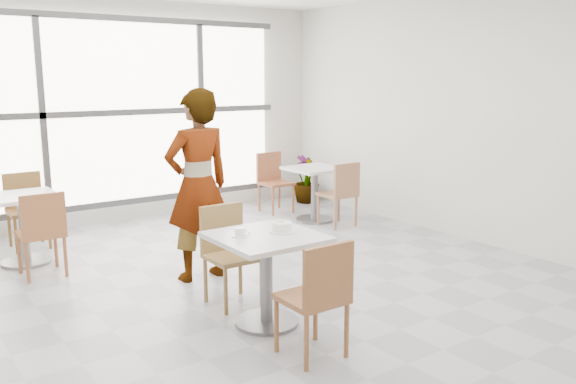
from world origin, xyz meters
TOP-DOWN VIEW (x-y plane):
  - floor at (0.00, 0.00)m, footprint 7.00×7.00m
  - wall_back at (0.00, 3.50)m, footprint 6.00×0.00m
  - wall_right at (3.00, 0.00)m, footprint 0.00×7.00m
  - window at (0.00, 3.44)m, footprint 4.60×0.07m
  - main_table at (-0.43, -0.60)m, footprint 0.80×0.80m
  - chair_near at (-0.47, -1.32)m, footprint 0.42×0.42m
  - chair_far at (-0.43, 0.02)m, footprint 0.42×0.42m
  - oatmeal_bowl at (-0.27, -0.60)m, footprint 0.21×0.21m
  - coffee_cup at (-0.61, -0.51)m, footprint 0.16×0.13m
  - person at (-0.34, 0.73)m, footprint 0.70×0.47m
  - bg_table_left at (-1.65, 2.25)m, footprint 0.70×0.70m
  - bg_table_right at (2.06, 1.96)m, footprint 0.70×0.70m
  - bg_chair_left_near at (-1.60, 1.65)m, footprint 0.42×0.42m
  - bg_chair_left_far at (-1.48, 2.92)m, footprint 0.42×0.42m
  - bg_chair_right_near at (2.13, 1.47)m, footprint 0.42×0.42m
  - bg_chair_right_far at (1.92, 2.78)m, footprint 0.42×0.42m
  - plant_right at (2.70, 2.99)m, footprint 0.54×0.54m

SIDE VIEW (x-z plane):
  - floor at x=0.00m, z-range 0.00..0.00m
  - plant_right at x=2.70m, z-range 0.00..0.74m
  - bg_table_left at x=-1.65m, z-range 0.11..0.86m
  - bg_table_right at x=2.06m, z-range 0.11..0.86m
  - chair_near at x=-0.47m, z-range 0.07..0.94m
  - chair_far at x=-0.43m, z-range 0.07..0.94m
  - bg_chair_left_near at x=-1.60m, z-range 0.07..0.94m
  - bg_chair_left_far at x=-1.48m, z-range 0.07..0.94m
  - bg_chair_right_near at x=2.13m, z-range 0.07..0.94m
  - bg_chair_right_far at x=1.92m, z-range 0.07..0.94m
  - main_table at x=-0.43m, z-range 0.15..0.90m
  - coffee_cup at x=-0.61m, z-range 0.75..0.81m
  - oatmeal_bowl at x=-0.27m, z-range 0.75..0.84m
  - person at x=-0.34m, z-range 0.00..1.88m
  - window at x=0.00m, z-range 0.24..2.76m
  - wall_back at x=0.00m, z-range -1.50..4.50m
  - wall_right at x=3.00m, z-range -2.00..5.00m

